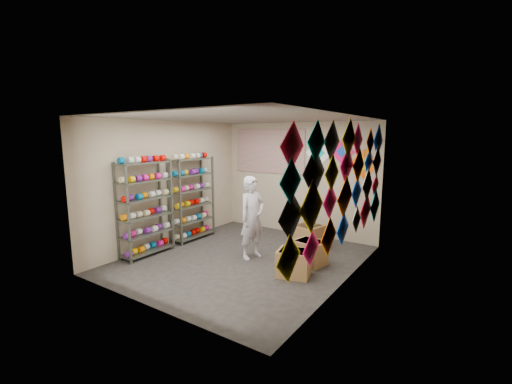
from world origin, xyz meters
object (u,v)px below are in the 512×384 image
Objects in this scene: shelf_rack_front at (146,209)px; shopkeeper at (252,218)px; carton_a at (294,263)px; shelf_rack_back at (192,199)px; carton_b at (310,252)px; carton_c at (308,237)px.

shelf_rack_front is 2.14m from shopkeeper.
shopkeeper is 2.97× the size of carton_a.
shelf_rack_back is 3.49× the size of carton_a.
shopkeeper is at bearing -8.01° from shelf_rack_back.
carton_b is (-0.00, 0.65, -0.00)m from carton_a.
carton_b is (2.96, 0.04, -0.72)m from shelf_rack_back.
carton_c is (2.54, 0.86, -0.70)m from shelf_rack_back.
carton_b is at bearing 75.65° from carton_a.
shopkeeper reaches higher than carton_a.
carton_c is (-0.42, 1.47, 0.03)m from carton_a.
carton_a is 0.65m from carton_b.
shopkeeper is at bearing 147.98° from carton_a.
carton_c is at bearing 40.38° from shelf_rack_front.
shelf_rack_front reaches higher than carton_c.
carton_a is at bearing -62.39° from carton_c.
carton_a reaches higher than carton_b.
shelf_rack_back is 3.28× the size of carton_c.
shopkeeper reaches higher than carton_b.
carton_a is 1.53m from carton_c.
shopkeeper is at bearing 29.08° from shelf_rack_front.
shelf_rack_back is 2.77m from carton_c.
shelf_rack_front is at bearing -90.00° from shelf_rack_back.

